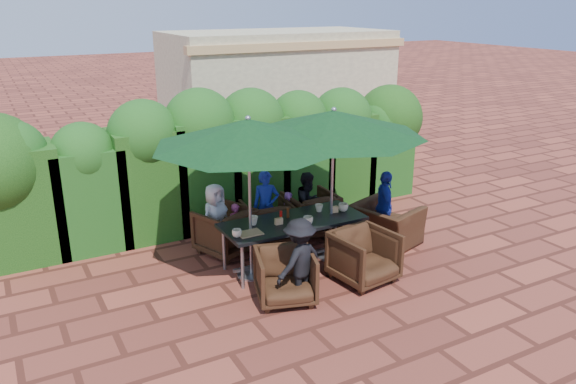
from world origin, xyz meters
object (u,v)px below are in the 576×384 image
umbrella_left (248,133)px  chair_far_mid (267,220)px  umbrella_right (334,123)px  dining_table (293,225)px  chair_near_right (364,254)px  chair_end_right (386,218)px  chair_far_left (226,229)px  chair_far_right (311,211)px  chair_near_left (285,274)px

umbrella_left → chair_far_mid: size_ratio=3.40×
umbrella_left → umbrella_right: (1.40, -0.02, 0.00)m
dining_table → chair_near_right: (0.66, -0.98, -0.25)m
dining_table → chair_end_right: chair_end_right is taller
chair_far_left → chair_end_right: size_ratio=0.81×
dining_table → chair_far_left: size_ratio=2.67×
chair_far_mid → chair_far_right: bearing=-174.8°
chair_far_left → dining_table: bearing=107.8°
dining_table → chair_near_right: bearing=-55.9°
dining_table → chair_far_left: (-0.75, 0.93, -0.25)m
chair_far_left → chair_far_right: (1.63, 0.01, 0.00)m
chair_far_mid → chair_far_left: bearing=9.2°
dining_table → chair_near_right: size_ratio=2.63×
dining_table → chair_far_mid: (0.03, 0.96, -0.27)m
umbrella_right → chair_far_right: bearing=77.9°
chair_near_right → umbrella_left: bearing=138.3°
dining_table → chair_near_left: chair_near_left is taller
chair_far_right → chair_near_right: size_ratio=1.00×
umbrella_left → chair_near_right: bearing=-34.2°
chair_far_mid → chair_end_right: chair_end_right is taller
chair_far_left → chair_near_right: chair_near_right is taller
chair_far_right → chair_near_left: chair_far_right is taller
chair_near_left → chair_near_right: bearing=15.9°
chair_far_right → chair_far_mid: bearing=0.1°
chair_far_right → chair_near_right: 1.93m
dining_table → umbrella_right: (0.67, -0.05, 1.54)m
chair_far_mid → dining_table: bearing=94.8°
dining_table → chair_end_right: (1.81, -0.03, -0.22)m
umbrella_left → chair_end_right: size_ratio=2.64×
umbrella_right → chair_far_left: size_ratio=3.36×
umbrella_left → chair_far_left: size_ratio=3.27×
chair_far_mid → chair_near_right: 2.04m
dining_table → chair_far_right: chair_far_right is taller
chair_far_left → chair_far_right: size_ratio=0.99×
chair_far_left → chair_near_left: size_ratio=1.05×
chair_far_mid → chair_end_right: (1.77, -0.99, 0.05)m
chair_far_mid → umbrella_right: bearing=128.9°
umbrella_left → chair_far_mid: (0.77, 0.98, -1.81)m
chair_near_left → chair_end_right: size_ratio=0.77×
umbrella_right → chair_far_left: 2.49m
chair_near_right → umbrella_right: bearing=82.2°
umbrella_right → chair_far_mid: bearing=122.2°
chair_near_right → chair_far_mid: bearing=100.6°
umbrella_right → chair_far_left: umbrella_right is taller
umbrella_left → chair_far_right: (1.62, 0.96, -1.79)m
chair_near_right → chair_end_right: size_ratio=0.82×
umbrella_right → chair_end_right: umbrella_right is taller
chair_far_left → chair_end_right: bearing=138.2°
chair_far_mid → chair_end_right: 2.03m
chair_far_left → umbrella_right: bearing=124.2°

